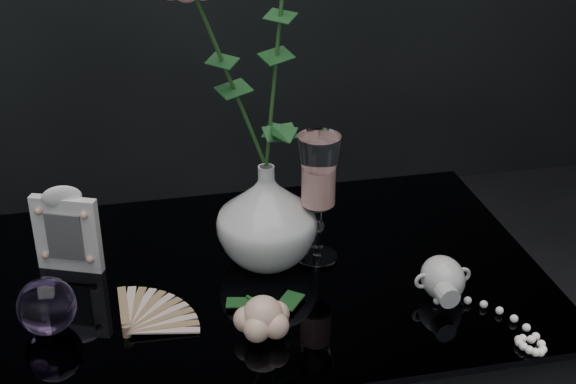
{
  "coord_description": "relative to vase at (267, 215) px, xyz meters",
  "views": [
    {
      "loc": [
        -0.11,
        -1.02,
        1.47
      ],
      "look_at": [
        0.11,
        0.02,
        0.92
      ],
      "focal_mm": 50.0,
      "sensor_mm": 36.0,
      "label": 1
    }
  ],
  "objects": [
    {
      "name": "vase",
      "position": [
        0.0,
        0.0,
        0.0
      ],
      "size": [
        0.21,
        0.21,
        0.17
      ],
      "primitive_type": "imported",
      "rotation": [
        0.0,
        0.0,
        -0.33
      ],
      "color": "white",
      "rests_on": "table"
    },
    {
      "name": "wine_glass",
      "position": [
        0.08,
        -0.01,
        0.03
      ],
      "size": [
        0.07,
        0.07,
        0.22
      ],
      "primitive_type": null,
      "rotation": [
        0.0,
        0.0,
        0.05
      ],
      "color": "white",
      "rests_on": "table"
    },
    {
      "name": "picture_frame",
      "position": [
        -0.32,
        0.04,
        -0.01
      ],
      "size": [
        0.14,
        0.12,
        0.15
      ],
      "primitive_type": null,
      "rotation": [
        0.0,
        0.0,
        -0.39
      ],
      "color": "white",
      "rests_on": "table"
    },
    {
      "name": "paperweight",
      "position": [
        -0.34,
        -0.12,
        -0.04
      ],
      "size": [
        0.11,
        0.11,
        0.08
      ],
      "primitive_type": null,
      "rotation": [
        0.0,
        0.0,
        -0.29
      ],
      "color": "#AF80D0",
      "rests_on": "table"
    },
    {
      "name": "paper_fan",
      "position": [
        -0.23,
        -0.16,
        -0.07
      ],
      "size": [
        0.25,
        0.22,
        0.02
      ],
      "primitive_type": null,
      "rotation": [
        0.0,
        0.0,
        0.32
      ],
      "color": "beige",
      "rests_on": "table"
    },
    {
      "name": "loose_rose",
      "position": [
        -0.04,
        -0.2,
        -0.05
      ],
      "size": [
        0.2,
        0.22,
        0.06
      ],
      "primitive_type": null,
      "rotation": [
        0.0,
        0.0,
        0.4
      ],
      "color": "beige",
      "rests_on": "table"
    },
    {
      "name": "pearl_jar",
      "position": [
        0.24,
        -0.16,
        -0.05
      ],
      "size": [
        0.23,
        0.24,
        0.07
      ],
      "primitive_type": null,
      "rotation": [
        0.0,
        0.0,
        0.04
      ],
      "color": "silver",
      "rests_on": "table"
    },
    {
      "name": "roses",
      "position": [
        -0.02,
        0.0,
        0.3
      ],
      "size": [
        0.23,
        0.12,
        0.47
      ],
      "color": "#FEA49B",
      "rests_on": "vase"
    }
  ]
}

